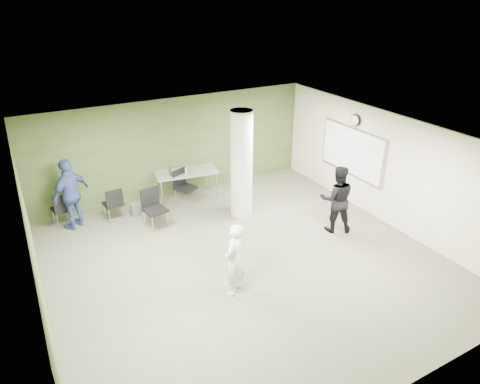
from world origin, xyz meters
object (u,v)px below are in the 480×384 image
folding_table (186,173)px  woman_white (234,260)px  man_black (337,199)px  man_blue (71,194)px  chair_back_left (62,207)px

folding_table → woman_white: 4.40m
folding_table → man_black: man_black is taller
folding_table → man_blue: bearing=-169.1°
chair_back_left → woman_white: woman_white is taller
chair_back_left → man_blue: man_blue is taller
woman_white → folding_table: bearing=-135.8°
chair_back_left → woman_white: (2.51, -4.35, 0.23)m
folding_table → woman_white: size_ratio=1.20×
woman_white → man_black: man_black is taller
man_black → man_blue: 6.45m
chair_back_left → man_black: 6.75m
folding_table → man_black: bearing=-45.4°
man_blue → chair_back_left: bearing=-69.1°
man_black → man_blue: man_blue is taller
woman_white → man_black: size_ratio=0.89×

